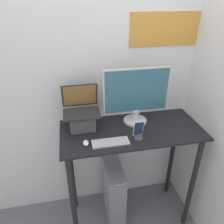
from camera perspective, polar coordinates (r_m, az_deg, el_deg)
wall_back at (r=2.00m, az=2.70°, el=6.71°), size 6.00×0.06×2.60m
desk at (r=1.95m, az=4.86°, el=-10.28°), size 1.17×0.52×1.06m
laptop at (r=1.78m, az=-7.85°, el=-1.32°), size 0.29×0.24×0.35m
monitor at (r=1.81m, az=6.36°, el=3.90°), size 0.55×0.20×0.48m
keyboard at (r=1.64m, az=-0.38°, el=-7.91°), size 0.28×0.10×0.02m
mouse at (r=1.64m, az=-6.87°, el=-8.04°), size 0.04×0.07×0.03m
cell_phone at (r=1.68m, az=6.91°, el=-5.39°), size 0.08×0.07×0.16m
computer_tower at (r=2.33m, az=0.46°, el=-19.88°), size 0.16×0.41×0.60m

